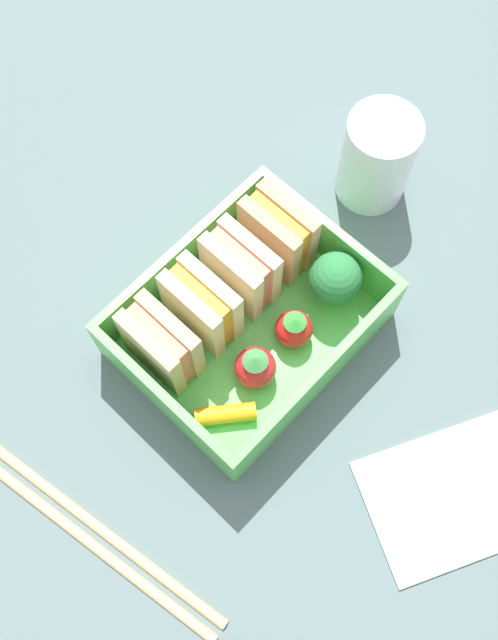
% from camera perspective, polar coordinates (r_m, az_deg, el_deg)
% --- Properties ---
extents(ground_plane, '(1.20, 1.20, 0.02)m').
position_cam_1_polar(ground_plane, '(0.52, 0.00, -1.46)').
color(ground_plane, '#4E6060').
extents(bento_tray, '(0.17, 0.13, 0.01)m').
position_cam_1_polar(bento_tray, '(0.51, 0.00, -0.85)').
color(bento_tray, '#53B74D').
rests_on(bento_tray, ground_plane).
extents(bento_rim, '(0.17, 0.13, 0.04)m').
position_cam_1_polar(bento_rim, '(0.48, 0.00, 0.27)').
color(bento_rim, '#53B74D').
rests_on(bento_rim, bento_tray).
extents(sandwich_left, '(0.03, 0.05, 0.06)m').
position_cam_1_polar(sandwich_left, '(0.47, -7.00, -1.96)').
color(sandwich_left, tan).
rests_on(sandwich_left, bento_tray).
extents(sandwich_center_left, '(0.03, 0.05, 0.06)m').
position_cam_1_polar(sandwich_center_left, '(0.48, -3.79, 1.10)').
color(sandwich_center_left, beige).
rests_on(sandwich_center_left, bento_tray).
extents(sandwich_center, '(0.03, 0.05, 0.06)m').
position_cam_1_polar(sandwich_center, '(0.49, -0.69, 4.06)').
color(sandwich_center, beige).
rests_on(sandwich_center, bento_tray).
extents(sandwich_center_right, '(0.03, 0.05, 0.06)m').
position_cam_1_polar(sandwich_center_right, '(0.50, 2.29, 6.86)').
color(sandwich_center_right, tan).
rests_on(sandwich_center_right, bento_tray).
extents(carrot_stick_far_left, '(0.04, 0.04, 0.01)m').
position_cam_1_polar(carrot_stick_far_left, '(0.48, -1.89, -7.54)').
color(carrot_stick_far_left, orange).
rests_on(carrot_stick_far_left, bento_tray).
extents(strawberry_left, '(0.03, 0.03, 0.03)m').
position_cam_1_polar(strawberry_left, '(0.48, 0.50, -3.79)').
color(strawberry_left, red).
rests_on(strawberry_left, bento_tray).
extents(strawberry_far_left, '(0.03, 0.03, 0.03)m').
position_cam_1_polar(strawberry_far_left, '(0.49, 3.61, -0.68)').
color(strawberry_far_left, red).
rests_on(strawberry_far_left, bento_tray).
extents(broccoli_floret, '(0.04, 0.04, 0.05)m').
position_cam_1_polar(broccoli_floret, '(0.49, 6.89, 3.28)').
color(broccoli_floret, '#92BC6C').
rests_on(broccoli_floret, bento_tray).
extents(chopstick_pair, '(0.05, 0.20, 0.01)m').
position_cam_1_polar(chopstick_pair, '(0.49, -11.99, -16.75)').
color(chopstick_pair, tan).
rests_on(chopstick_pair, ground_plane).
extents(drinking_glass, '(0.05, 0.05, 0.08)m').
position_cam_1_polar(drinking_glass, '(0.54, 10.18, 12.62)').
color(drinking_glass, white).
rests_on(drinking_glass, ground_plane).
extents(folded_napkin, '(0.15, 0.13, 0.00)m').
position_cam_1_polar(folded_napkin, '(0.51, 16.70, -13.06)').
color(folded_napkin, silver).
rests_on(folded_napkin, ground_plane).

